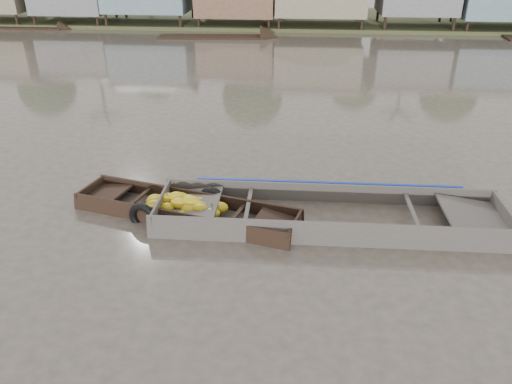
{
  "coord_description": "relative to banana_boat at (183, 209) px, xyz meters",
  "views": [
    {
      "loc": [
        1.26,
        -10.32,
        6.41
      ],
      "look_at": [
        0.29,
        0.41,
        0.8
      ],
      "focal_mm": 35.0,
      "sensor_mm": 36.0,
      "label": 1
    }
  ],
  "objects": [
    {
      "name": "distant_boats",
      "position": [
        10.27,
        23.44,
        -0.22
      ],
      "size": [
        49.6,
        14.46,
        0.35
      ],
      "color": "black",
      "rests_on": "ground"
    },
    {
      "name": "viewer_boat",
      "position": [
        3.72,
        0.01,
        -0.09
      ],
      "size": [
        8.65,
        2.37,
        0.69
      ],
      "rotation": [
        0.0,
        0.0,
        0.01
      ],
      "color": "#443E3A",
      "rests_on": "ground"
    },
    {
      "name": "banana_boat",
      "position": [
        0.0,
        0.0,
        0.0
      ],
      "size": [
        6.01,
        2.82,
        0.82
      ],
      "rotation": [
        0.0,
        0.0,
        -0.25
      ],
      "color": "black",
      "rests_on": "ground"
    },
    {
      "name": "ground",
      "position": [
        1.6,
        -0.52,
        -0.17
      ],
      "size": [
        120.0,
        120.0,
        0.0
      ],
      "primitive_type": "plane",
      "color": "#464136",
      "rests_on": "ground"
    }
  ]
}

